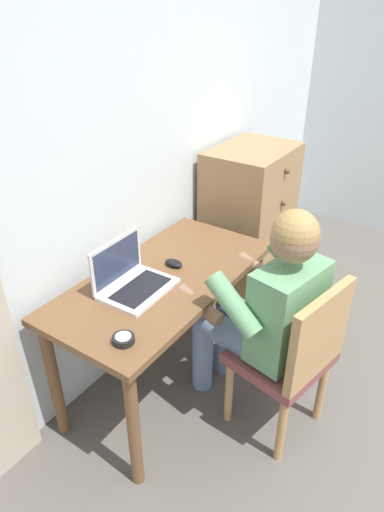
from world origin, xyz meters
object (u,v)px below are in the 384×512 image
Objects in this scene: chair at (293,354)px; computer_mouse at (174,263)px; desk at (165,294)px; laptop at (131,279)px; person_seated at (265,306)px; desk_clock at (123,339)px; dresser at (248,224)px.

chair reaches higher than computer_mouse.
desk is 3.54× the size of laptop.
laptop is at bearing 159.60° from desk.
person_seated is 0.69m from desk_clock.
chair is 9.66× the size of desk_clock.
computer_mouse is (-0.01, 0.51, 0.07)m from person_seated.
person_seated is (-0.96, -0.58, 0.13)m from dresser.
chair is 8.70× the size of computer_mouse.
desk is 0.51m from person_seated.
dresser reaches higher than chair.
laptop is (-0.17, 0.06, 0.16)m from desk.
laptop is at bearing 117.54° from person_seated.
chair is at bearing -42.11° from desk_clock.
chair reaches higher than desk_clock.
computer_mouse is 1.11× the size of desk_clock.
laptop reaches higher than desk.
desk_clock is (-0.58, -0.18, -0.00)m from computer_mouse.
person_seated is at bearing -62.46° from laptop.
desk_clock is at bearing 150.93° from person_seated.
laptop is 3.84× the size of desk_clock.
computer_mouse reaches higher than desk.
dresser reaches higher than laptop.
dresser is 11.99× the size of desk_clock.
person_seated is 0.63m from laptop.
dresser is at bearing 31.11° from person_seated.
desk_clock is at bearing -161.54° from desk.
person_seated is at bearing 79.69° from chair.
chair is 2.51× the size of laptop.
dresser is 10.79× the size of computer_mouse.
chair is 0.83m from laptop.
chair is 0.80m from desk_clock.
computer_mouse is at bearing 16.82° from desk_clock.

